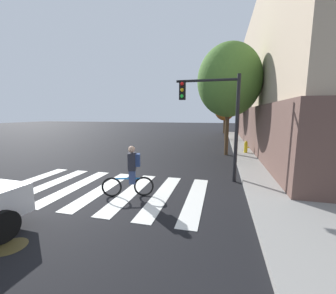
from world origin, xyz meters
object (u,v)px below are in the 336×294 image
Objects in this scene: street_tree_near at (229,81)px; street_tree_far at (225,109)px; traffic_light_near at (215,110)px; street_tree_mid at (227,93)px; manhole_cover at (10,246)px; cyclist at (131,172)px; fire_hydrant at (246,147)px.

street_tree_far is at bearing 90.01° from street_tree_near.
street_tree_mid is (0.69, 14.01, 1.99)m from traffic_light_near.
street_tree_near is at bearing 68.41° from manhole_cover.
manhole_cover is 0.09× the size of street_tree_near.
manhole_cover is at bearing -124.89° from traffic_light_near.
cyclist is 0.24× the size of street_tree_mid.
street_tree_far is at bearing 80.80° from manhole_cover.
street_tree_far is at bearing 88.42° from traffic_light_near.
fire_hydrant is at bearing 14.67° from street_tree_near.
traffic_light_near is (3.87, 5.56, 2.86)m from manhole_cover.
traffic_light_near is 0.82× the size of street_tree_far.
street_tree_far reaches higher than traffic_light_near.
street_tree_far is (-0.00, 16.35, -1.36)m from street_tree_near.
manhole_cover is at bearing -111.59° from street_tree_near.
street_tree_mid is at bearing 89.43° from street_tree_near.
manhole_cover is 20.66m from street_tree_mid.
street_tree_mid is (0.08, 8.23, 0.04)m from street_tree_near.
street_tree_mid is (-1.20, 7.90, 4.31)m from fire_hydrant.
street_tree_near is (3.16, 8.21, 3.96)m from cyclist.
street_tree_near is 1.39× the size of street_tree_far.
street_tree_mid is at bearing 98.61° from fire_hydrant.
street_tree_far is at bearing 82.68° from cyclist.
street_tree_mid reaches higher than manhole_cover.
cyclist is at bearing -117.42° from fire_hydrant.
cyclist is at bearing -101.14° from street_tree_mid.
fire_hydrant reaches higher than manhole_cover.
fire_hydrant is (4.44, 8.55, -0.31)m from cyclist.
street_tree_mid is at bearing 76.86° from manhole_cover.
cyclist is 0.40× the size of traffic_light_near.
street_tree_near is 8.23m from street_tree_mid.
cyclist is 24.90m from street_tree_far.
manhole_cover is 28.25m from street_tree_far.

